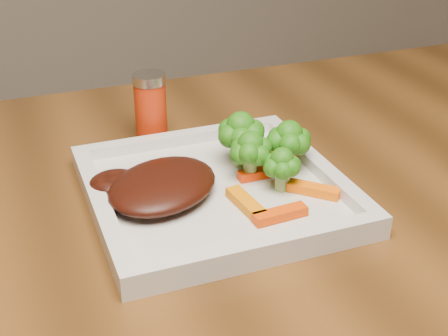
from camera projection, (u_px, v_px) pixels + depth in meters
name	position (u px, v px, depth m)	size (l,w,h in m)	color
plate	(216.00, 194.00, 0.69)	(0.27, 0.27, 0.01)	silver
steak	(163.00, 185.00, 0.66)	(0.13, 0.10, 0.03)	#370F08
broccoli_0	(241.00, 138.00, 0.72)	(0.06, 0.06, 0.07)	#276410
broccoli_1	(289.00, 145.00, 0.71)	(0.06, 0.06, 0.06)	#337413
broccoli_2	(282.00, 166.00, 0.67)	(0.05, 0.05, 0.06)	#376C12
broccoli_3	(250.00, 154.00, 0.69)	(0.05, 0.05, 0.06)	#237914
carrot_0	(280.00, 214.00, 0.63)	(0.06, 0.02, 0.01)	#E54103
carrot_1	(314.00, 190.00, 0.67)	(0.06, 0.02, 0.01)	#FF6804
carrot_2	(246.00, 203.00, 0.65)	(0.06, 0.02, 0.01)	orange
carrot_3	(276.00, 153.00, 0.75)	(0.06, 0.01, 0.01)	orange
carrot_6	(260.00, 173.00, 0.70)	(0.05, 0.01, 0.01)	#F53503
spice_shaker	(151.00, 108.00, 0.80)	(0.04, 0.04, 0.09)	#B6270A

